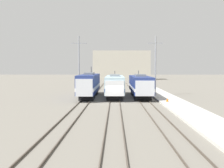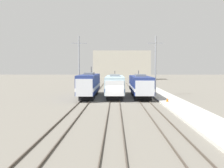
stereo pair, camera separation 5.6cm
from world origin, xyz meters
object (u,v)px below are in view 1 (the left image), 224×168
(locomotive_center, at_px, (115,85))
(catenary_tower_left, at_px, (79,64))
(locomotive_far_left, at_px, (89,85))
(traffic_cone, at_px, (167,100))
(locomotive_far_right, at_px, (140,85))
(catenary_tower_right, at_px, (155,64))

(locomotive_center, xyz_separation_m, catenary_tower_left, (-6.66, 3.13, 3.76))
(locomotive_far_left, bearing_deg, locomotive_center, 5.17)
(locomotive_center, bearing_deg, traffic_cone, -52.06)
(locomotive_center, distance_m, catenary_tower_left, 8.26)
(locomotive_far_left, height_order, locomotive_far_right, locomotive_far_left)
(locomotive_far_left, height_order, catenary_tower_right, catenary_tower_right)
(catenary_tower_right, xyz_separation_m, traffic_cone, (0.07, -12.86, -5.32))
(locomotive_far_left, height_order, catenary_tower_left, catenary_tower_left)
(locomotive_far_right, xyz_separation_m, catenary_tower_right, (3.07, 3.48, 3.76))
(locomotive_center, relative_size, catenary_tower_left, 1.70)
(locomotive_far_left, relative_size, locomotive_center, 1.02)
(locomotive_center, height_order, locomotive_far_right, locomotive_far_right)
(locomotive_far_left, distance_m, traffic_cone, 15.32)
(locomotive_far_right, height_order, catenary_tower_right, catenary_tower_right)
(traffic_cone, bearing_deg, catenary_tower_right, 90.32)
(locomotive_far_left, xyz_separation_m, catenary_tower_right, (11.96, 3.53, 3.61))
(locomotive_far_right, xyz_separation_m, traffic_cone, (3.14, -9.38, -1.56))
(locomotive_far_right, relative_size, catenary_tower_left, 1.65)
(catenary_tower_left, relative_size, traffic_cone, 21.15)
(locomotive_far_left, relative_size, catenary_tower_left, 1.73)
(locomotive_center, distance_m, catenary_tower_right, 8.97)
(locomotive_far_left, bearing_deg, traffic_cone, -37.78)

